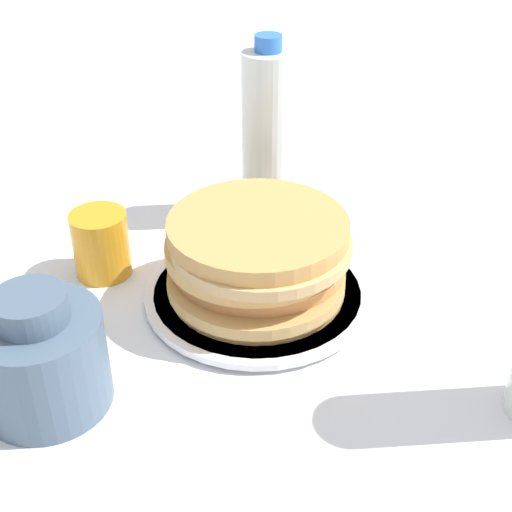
% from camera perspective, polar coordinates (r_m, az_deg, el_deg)
% --- Properties ---
extents(ground_plane, '(4.00, 4.00, 0.00)m').
position_cam_1_polar(ground_plane, '(0.75, -0.16, -3.20)').
color(ground_plane, white).
extents(plate, '(0.23, 0.23, 0.01)m').
position_cam_1_polar(plate, '(0.74, 0.00, -3.05)').
color(plate, white).
rests_on(plate, ground_plane).
extents(pancake_stack, '(0.19, 0.19, 0.08)m').
position_cam_1_polar(pancake_stack, '(0.71, 0.05, -0.08)').
color(pancake_stack, tan).
rests_on(pancake_stack, plate).
extents(juice_glass, '(0.06, 0.06, 0.07)m').
position_cam_1_polar(juice_glass, '(0.78, -12.29, 0.95)').
color(juice_glass, orange).
rests_on(juice_glass, ground_plane).
extents(cream_jug, '(0.11, 0.11, 0.11)m').
position_cam_1_polar(cream_jug, '(0.63, -16.84, -7.76)').
color(cream_jug, '#4C6075').
rests_on(cream_jug, ground_plane).
extents(water_bottle_near, '(0.06, 0.06, 0.22)m').
position_cam_1_polar(water_bottle_near, '(0.85, 0.92, 9.64)').
color(water_bottle_near, silver).
rests_on(water_bottle_near, ground_plane).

